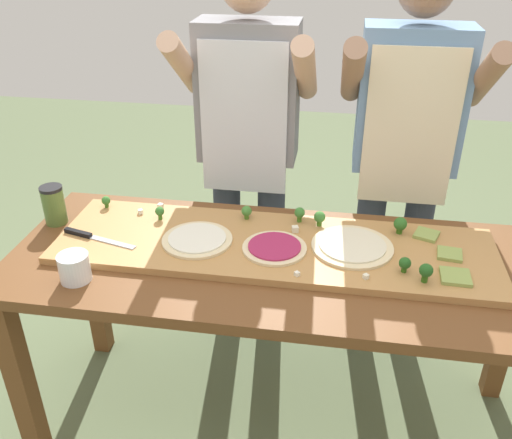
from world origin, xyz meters
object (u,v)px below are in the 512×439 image
at_px(pizza_slice_far_right, 455,277).
at_px(cook_left, 248,135).
at_px(cheese_crumble_c, 140,211).
at_px(broccoli_floret_back_right, 300,213).
at_px(cheese_crumble_e, 297,274).
at_px(pizza_whole_beet_magenta, 274,248).
at_px(chefs_knife, 90,235).
at_px(cook_right, 405,144).
at_px(prep_table, 283,284).
at_px(sauce_jar, 54,205).
at_px(broccoli_floret_front_right, 160,212).
at_px(broccoli_floret_back_left, 247,211).
at_px(pizza_whole_white_garlic, 197,239).
at_px(cheese_crumble_a, 366,276).
at_px(pizza_slice_near_right, 426,235).
at_px(pizza_whole_cheese_artichoke, 352,246).
at_px(pizza_slice_far_left, 450,254).
at_px(broccoli_floret_center_right, 426,271).
at_px(broccoli_floret_front_left, 400,224).
at_px(flour_cup, 75,269).
at_px(broccoli_floret_back_mid, 320,217).
at_px(broccoli_floret_front_mid, 106,201).
at_px(broccoli_floret_center_left, 405,264).
at_px(cheese_crumble_d, 295,229).
at_px(cheese_crumble_b, 160,206).

distance_m(pizza_slice_far_right, cook_left, 1.01).
bearing_deg(cheese_crumble_c, broccoli_floret_back_right, 3.20).
bearing_deg(cheese_crumble_e, pizza_whole_beet_magenta, 122.27).
xyz_separation_m(chefs_knife, cook_right, (1.09, 0.58, 0.18)).
xyz_separation_m(prep_table, sauce_jar, (-0.87, 0.11, 0.18)).
bearing_deg(cook_right, broccoli_floret_front_right, -154.71).
bearing_deg(broccoli_floret_back_left, pizza_whole_white_garlic, -127.22).
bearing_deg(cheese_crumble_a, cheese_crumble_e, -174.86).
bearing_deg(pizza_slice_near_right, pizza_whole_cheese_artichoke, -154.81).
relative_size(pizza_slice_far_left, broccoli_floret_center_right, 1.25).
distance_m(broccoli_floret_front_left, cheese_crumble_a, 0.32).
xyz_separation_m(pizza_whole_white_garlic, cheese_crumble_c, (-0.26, 0.16, 0.00)).
height_order(cheese_crumble_c, flour_cup, flour_cup).
relative_size(pizza_whole_beet_magenta, pizza_slice_near_right, 2.81).
height_order(prep_table, broccoli_floret_back_mid, broccoli_floret_back_mid).
relative_size(broccoli_floret_front_mid, broccoli_floret_front_right, 0.89).
distance_m(broccoli_floret_front_right, broccoli_floret_back_mid, 0.58).
height_order(pizza_slice_far_right, broccoli_floret_front_right, broccoli_floret_front_right).
relative_size(broccoli_floret_center_left, sauce_jar, 0.35).
bearing_deg(broccoli_floret_center_left, broccoli_floret_front_mid, 166.40).
distance_m(broccoli_floret_front_left, cheese_crumble_d, 0.37).
xyz_separation_m(broccoli_floret_back_mid, broccoli_floret_back_right, (-0.07, 0.02, 0.00)).
distance_m(pizza_whole_white_garlic, flour_cup, 0.41).
xyz_separation_m(prep_table, cheese_crumble_d, (0.02, 0.14, 0.14)).
distance_m(pizza_slice_near_right, broccoli_floret_front_left, 0.10).
xyz_separation_m(pizza_whole_cheese_artichoke, pizza_slice_far_left, (0.32, 0.00, -0.00)).
bearing_deg(pizza_whole_white_garlic, cheese_crumble_b, 133.23).
relative_size(pizza_whole_cheese_artichoke, pizza_slice_far_left, 3.52).
relative_size(broccoli_floret_back_mid, broccoli_floret_back_right, 0.98).
distance_m(broccoli_floret_front_mid, cook_left, 0.63).
relative_size(broccoli_floret_front_right, cheese_crumble_c, 3.04).
relative_size(pizza_slice_far_left, cheese_crumble_d, 3.62).
bearing_deg(chefs_knife, pizza_whole_cheese_artichoke, 4.66).
bearing_deg(broccoli_floret_back_right, broccoli_floret_front_mid, -179.70).
bearing_deg(broccoli_floret_back_mid, broccoli_floret_center_left, -41.92).
bearing_deg(cheese_crumble_e, chefs_knife, 170.85).
height_order(pizza_slice_far_left, broccoli_floret_center_left, broccoli_floret_center_left).
relative_size(broccoli_floret_center_left, cheese_crumble_b, 2.79).
xyz_separation_m(broccoli_floret_back_mid, cook_right, (0.31, 0.37, 0.16)).
bearing_deg(pizza_slice_far_right, broccoli_floret_back_right, 151.22).
distance_m(pizza_whole_white_garlic, sauce_jar, 0.57).
bearing_deg(broccoli_floret_center_left, broccoli_floret_back_right, 142.79).
relative_size(broccoli_floret_front_mid, cheese_crumble_d, 2.06).
distance_m(pizza_whole_white_garlic, pizza_whole_cheese_artichoke, 0.53).
distance_m(pizza_slice_far_left, broccoli_floret_front_left, 0.20).
relative_size(pizza_whole_cheese_artichoke, sauce_jar, 1.86).
bearing_deg(broccoli_floret_center_right, cheese_crumble_e, -175.40).
relative_size(broccoli_floret_back_mid, broccoli_floret_front_left, 0.91).
bearing_deg(broccoli_floret_back_left, flour_cup, -137.42).
bearing_deg(pizza_whole_white_garlic, broccoli_floret_front_mid, 155.08).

